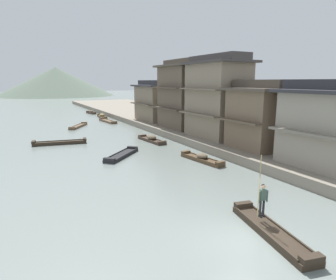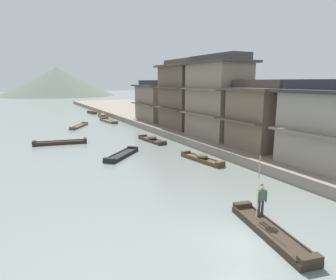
% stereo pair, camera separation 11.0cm
% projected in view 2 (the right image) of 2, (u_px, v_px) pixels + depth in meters
% --- Properties ---
extents(ground_plane, '(400.00, 400.00, 0.00)m').
position_uv_depth(ground_plane, '(243.00, 240.00, 12.65)').
color(ground_plane, gray).
extents(riverbank_right, '(18.00, 110.00, 0.79)m').
position_uv_depth(riverbank_right, '(194.00, 122.00, 46.17)').
color(riverbank_right, gray).
rests_on(riverbank_right, ground).
extents(boat_foreground_poled, '(2.15, 5.38, 0.52)m').
position_uv_depth(boat_foreground_poled, '(270.00, 232.00, 13.04)').
color(boat_foreground_poled, '#33281E').
rests_on(boat_foreground_poled, ground).
extents(boatman_person, '(0.57, 0.29, 3.04)m').
position_uv_depth(boatman_person, '(261.00, 197.00, 13.52)').
color(boatman_person, black).
rests_on(boatman_person, boat_foreground_poled).
extents(boat_moored_nearest, '(1.53, 4.84, 0.71)m').
position_uv_depth(boat_moored_nearest, '(202.00, 159.00, 25.09)').
color(boat_moored_nearest, brown).
rests_on(boat_moored_nearest, ground).
extents(boat_moored_second, '(1.62, 5.63, 0.44)m').
position_uv_depth(boat_moored_second, '(109.00, 121.00, 49.13)').
color(boat_moored_second, brown).
rests_on(boat_moored_second, ground).
extents(boat_moored_third, '(1.57, 5.71, 0.78)m').
position_uv_depth(boat_moored_third, '(103.00, 116.00, 54.96)').
color(boat_moored_third, brown).
rests_on(boat_moored_third, ground).
extents(boat_moored_far, '(5.71, 1.96, 0.54)m').
position_uv_depth(boat_moored_far, '(60.00, 143.00, 31.92)').
color(boat_moored_far, '#33281E').
rests_on(boat_moored_far, ground).
extents(boat_midriver_drifting, '(3.63, 5.11, 0.44)m').
position_uv_depth(boat_midriver_drifting, '(79.00, 126.00, 43.73)').
color(boat_midriver_drifting, brown).
rests_on(boat_midriver_drifting, ground).
extents(boat_midriver_upstream, '(4.33, 4.27, 0.44)m').
position_uv_depth(boat_midriver_upstream, '(122.00, 155.00, 26.70)').
color(boat_midriver_upstream, '#232326').
rests_on(boat_midriver_upstream, ground).
extents(boat_upstream_distant, '(1.51, 4.94, 0.76)m').
position_uv_depth(boat_upstream_distant, '(152.00, 139.00, 33.31)').
color(boat_upstream_distant, '#423328').
rests_on(boat_upstream_distant, ground).
extents(boat_crossing_west, '(1.44, 3.62, 0.70)m').
position_uv_depth(boat_crossing_west, '(92.00, 112.00, 61.95)').
color(boat_crossing_west, '#423328').
rests_on(boat_crossing_west, ground).
extents(house_waterfront_nearest, '(6.01, 6.25, 6.14)m').
position_uv_depth(house_waterfront_nearest, '(329.00, 124.00, 20.71)').
color(house_waterfront_nearest, gray).
rests_on(house_waterfront_nearest, riverbank_right).
extents(house_waterfront_second, '(6.75, 5.63, 6.14)m').
position_uv_depth(house_waterfront_second, '(266.00, 115.00, 26.40)').
color(house_waterfront_second, '#75604C').
rests_on(house_waterfront_second, riverbank_right).
extents(house_waterfront_tall, '(5.38, 7.49, 8.74)m').
position_uv_depth(house_waterfront_tall, '(217.00, 97.00, 31.37)').
color(house_waterfront_tall, gray).
rests_on(house_waterfront_tall, riverbank_right).
extents(house_waterfront_narrow, '(6.90, 7.40, 8.74)m').
position_uv_depth(house_waterfront_narrow, '(188.00, 94.00, 38.01)').
color(house_waterfront_narrow, brown).
rests_on(house_waterfront_narrow, riverbank_right).
extents(house_waterfront_far, '(5.51, 7.97, 6.14)m').
position_uv_depth(house_waterfront_far, '(156.00, 101.00, 45.21)').
color(house_waterfront_far, '#7F705B').
rests_on(house_waterfront_far, riverbank_right).
extents(hill_far_west, '(52.87, 52.87, 13.20)m').
position_uv_depth(hill_far_west, '(57.00, 81.00, 136.68)').
color(hill_far_west, '#5B6B5B').
rests_on(hill_far_west, ground).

